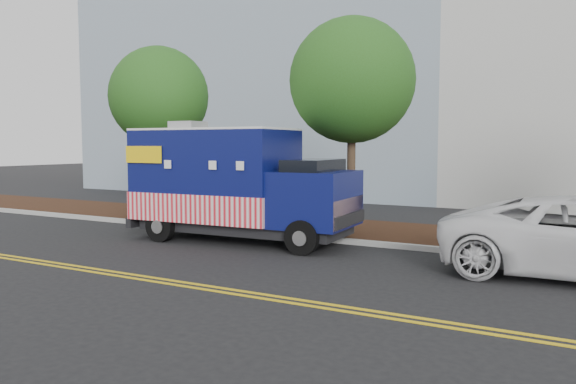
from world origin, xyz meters
The scene contains 9 objects.
ground centered at (0.00, 0.00, 0.00)m, with size 120.00×120.00×0.00m, color black.
curb centered at (0.00, 1.40, 0.07)m, with size 120.00×0.18×0.15m, color #9E9E99.
mulch_strip centered at (0.00, 3.50, 0.07)m, with size 120.00×4.00×0.15m, color black.
centerline_near centered at (0.00, -4.45, 0.01)m, with size 120.00×0.10×0.01m, color gold.
centerline_far centered at (0.00, -4.70, 0.01)m, with size 120.00×0.10×0.01m, color gold.
tree_a centered at (-6.14, 2.81, 4.64)m, with size 3.70×3.70×6.50m.
tree_b centered at (1.69, 2.68, 4.79)m, with size 3.83×3.83×6.72m.
sign_post centered at (-4.41, 1.71, 1.20)m, with size 0.06×0.06×2.40m, color #473828.
food_truck centered at (-1.11, 0.30, 1.61)m, with size 6.88×2.88×3.56m.
Camera 1 is at (8.38, -13.40, 2.86)m, focal length 35.00 mm.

